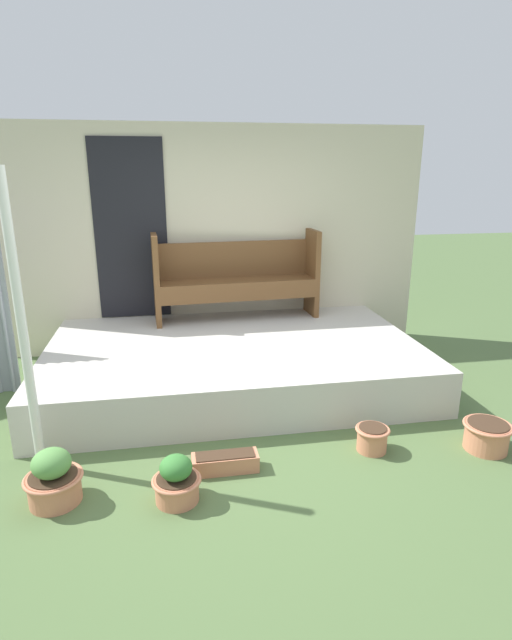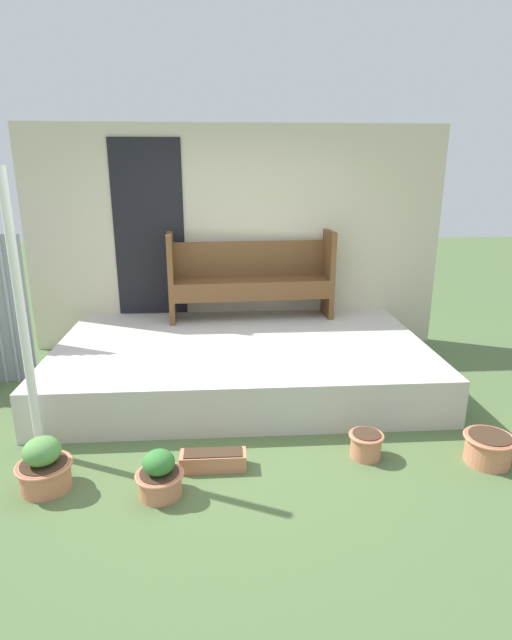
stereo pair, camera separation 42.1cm
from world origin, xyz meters
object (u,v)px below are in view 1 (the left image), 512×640
planter_box_rect (225,462)px  flower_pot_middle (177,481)px  flower_pot_left (53,479)px  flower_pot_far_right (487,435)px  flower_pot_right (372,437)px  support_post (22,329)px  bench (236,274)px

planter_box_rect → flower_pot_middle: bearing=-141.1°
flower_pot_left → flower_pot_middle: 0.80m
planter_box_rect → flower_pot_far_right: bearing=-1.7°
flower_pot_left → flower_pot_right: (2.30, 0.23, -0.06)m
flower_pot_middle → flower_pot_right: size_ratio=1.22×
flower_pot_left → planter_box_rect: size_ratio=0.79×
support_post → flower_pot_middle: bearing=-30.5°
flower_pot_middle → planter_box_rect: 0.46m
support_post → flower_pot_middle: (0.98, -0.58, -0.92)m
flower_pot_middle → planter_box_rect: bearing=38.9°
flower_pot_left → flower_pot_far_right: 3.19m
support_post → flower_pot_right: bearing=-5.0°
flower_pot_right → planter_box_rect: bearing=-176.3°
flower_pot_left → flower_pot_middle: flower_pot_left is taller
bench → flower_pot_middle: bearing=-109.1°
bench → flower_pot_right: 2.59m
support_post → flower_pot_far_right: 3.53m
support_post → flower_pot_left: size_ratio=5.59×
flower_pot_right → planter_box_rect: 1.16m
flower_pot_middle → flower_pot_far_right: bearing=5.3°
flower_pot_left → flower_pot_far_right: bearing=1.7°
flower_pot_left → flower_pot_middle: (0.79, -0.13, -0.02)m
flower_pot_left → flower_pot_middle: bearing=-9.1°
flower_pot_middle → flower_pot_far_right: 2.40m
flower_pot_far_right → flower_pot_middle: bearing=-174.7°
bench → flower_pot_far_right: (1.62, -2.48, -0.83)m
planter_box_rect → bench: bearing=80.1°
flower_pot_middle → flower_pot_left: bearing=170.9°
bench → planter_box_rect: 2.61m
support_post → bench: 2.76m
bench → flower_pot_right: size_ratio=7.04×
flower_pot_far_right → bench: bearing=123.2°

